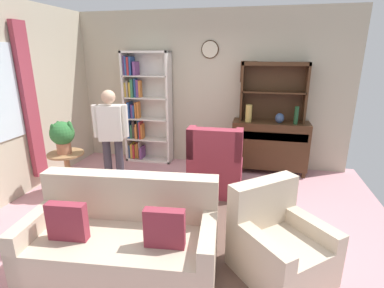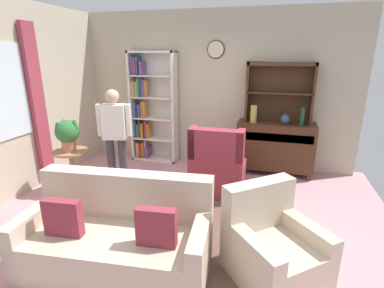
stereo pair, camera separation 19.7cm
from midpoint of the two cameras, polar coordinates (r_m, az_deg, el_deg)
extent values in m
cube|color=#C68C93|center=(4.00, -3.55, -14.03)|extent=(5.40, 4.60, 0.02)
cube|color=#BCB299|center=(5.53, 2.42, 10.37)|extent=(5.00, 0.06, 2.80)
cylinder|color=beige|center=(5.45, 2.38, 17.86)|extent=(0.28, 0.03, 0.28)
torus|color=#382314|center=(5.45, 2.38, 17.86)|extent=(0.31, 0.02, 0.31)
cube|color=#4C2D19|center=(5.37, 9.86, 13.64)|extent=(0.28, 0.03, 0.36)
cube|color=#BCB299|center=(4.85, -34.21, 6.43)|extent=(0.06, 4.20, 2.80)
cube|color=#9E3847|center=(5.09, -29.95, 6.94)|extent=(0.08, 0.24, 2.30)
cube|color=brown|center=(3.70, -1.79, -16.58)|extent=(2.37, 2.00, 0.01)
cube|color=silver|center=(5.89, -13.47, 6.90)|extent=(0.04, 0.30, 2.10)
cube|color=silver|center=(5.57, -5.43, 6.72)|extent=(0.04, 0.30, 2.10)
cube|color=silver|center=(5.62, -10.11, 17.20)|extent=(0.90, 0.30, 0.04)
cube|color=silver|center=(5.98, -9.08, -2.91)|extent=(0.90, 0.30, 0.04)
cube|color=silver|center=(5.85, -9.04, 7.09)|extent=(0.90, 0.01, 2.10)
cube|color=silver|center=(5.85, -9.27, 0.99)|extent=(0.86, 0.30, 0.02)
cube|color=#284C8C|center=(6.07, -12.64, -1.28)|extent=(0.04, 0.15, 0.25)
cube|color=gold|center=(6.04, -12.27, -1.13)|extent=(0.04, 0.20, 0.29)
cube|color=#B22D33|center=(6.02, -11.84, -1.23)|extent=(0.04, 0.23, 0.28)
cube|color=gold|center=(6.01, -11.55, -1.22)|extent=(0.02, 0.15, 0.28)
cube|color=#CC7233|center=(5.99, -11.27, -1.14)|extent=(0.03, 0.15, 0.31)
cube|color=gray|center=(5.97, -10.93, -1.03)|extent=(0.03, 0.13, 0.34)
cube|color=#723F7F|center=(5.97, -10.53, -1.56)|extent=(0.04, 0.23, 0.23)
cube|color=silver|center=(5.75, -9.46, 4.85)|extent=(0.86, 0.30, 0.02)
cube|color=#284C8C|center=(5.94, -12.91, 2.81)|extent=(0.04, 0.15, 0.34)
cube|color=#337247|center=(5.93, -12.45, 2.43)|extent=(0.04, 0.13, 0.26)
cube|color=#3F3833|center=(5.90, -12.11, 2.80)|extent=(0.04, 0.11, 0.34)
cube|color=#CC7233|center=(5.90, -11.74, 2.24)|extent=(0.02, 0.12, 0.23)
cube|color=#CC7233|center=(5.88, -11.43, 2.53)|extent=(0.03, 0.20, 0.29)
cube|color=#284C8C|center=(5.86, -11.09, 2.80)|extent=(0.03, 0.10, 0.36)
cube|color=#B22D33|center=(5.84, -10.78, 2.72)|extent=(0.02, 0.20, 0.34)
cube|color=#CC7233|center=(5.84, -10.52, 2.44)|extent=(0.03, 0.16, 0.28)
cube|color=silver|center=(5.68, -9.67, 8.83)|extent=(0.86, 0.30, 0.02)
cube|color=#CC7233|center=(5.86, -13.24, 6.49)|extent=(0.03, 0.18, 0.31)
cube|color=#284C8C|center=(5.85, -12.90, 6.48)|extent=(0.04, 0.21, 0.31)
cube|color=#723F7F|center=(5.83, -12.41, 6.23)|extent=(0.04, 0.12, 0.26)
cube|color=#284C8C|center=(5.81, -12.03, 6.20)|extent=(0.03, 0.15, 0.25)
cube|color=#CC7233|center=(5.79, -11.68, 6.44)|extent=(0.03, 0.13, 0.30)
cube|color=#CC7233|center=(5.77, -11.28, 6.49)|extent=(0.04, 0.12, 0.31)
cube|color=silver|center=(5.64, -9.88, 12.89)|extent=(0.86, 0.30, 0.02)
cube|color=gold|center=(5.80, -13.44, 10.22)|extent=(0.04, 0.18, 0.27)
cube|color=gray|center=(5.78, -13.08, 10.39)|extent=(0.03, 0.22, 0.30)
cube|color=gold|center=(5.77, -12.68, 10.27)|extent=(0.04, 0.19, 0.28)
cube|color=#337247|center=(5.75, -12.29, 10.56)|extent=(0.04, 0.20, 0.34)
cube|color=#284C8C|center=(5.72, -11.85, 10.62)|extent=(0.04, 0.13, 0.35)
cube|color=#723F7F|center=(5.71, -11.44, 10.50)|extent=(0.04, 0.11, 0.32)
cube|color=#CC7233|center=(5.69, -11.01, 10.44)|extent=(0.04, 0.11, 0.31)
cube|color=#723F7F|center=(5.77, -13.75, 14.58)|extent=(0.04, 0.15, 0.35)
cube|color=#284C8C|center=(5.75, -13.35, 14.55)|extent=(0.03, 0.24, 0.34)
cube|color=#B22D33|center=(5.73, -12.99, 14.51)|extent=(0.04, 0.22, 0.32)
cube|color=#284C8C|center=(5.72, -12.59, 14.56)|extent=(0.04, 0.21, 0.33)
cube|color=#723F7F|center=(5.70, -12.18, 14.13)|extent=(0.02, 0.13, 0.24)
cube|color=#723F7F|center=(5.69, -11.81, 14.14)|extent=(0.04, 0.22, 0.24)
cube|color=#422816|center=(5.36, 13.76, -0.07)|extent=(1.30, 0.45, 0.82)
cube|color=#422816|center=(5.37, 6.99, -4.89)|extent=(0.06, 0.06, 0.10)
cube|color=#422816|center=(5.40, 19.81, -5.69)|extent=(0.06, 0.06, 0.10)
cube|color=#422816|center=(5.69, 7.37, -3.58)|extent=(0.06, 0.06, 0.10)
cube|color=#422816|center=(5.72, 19.43, -4.35)|extent=(0.06, 0.06, 0.10)
cube|color=#352012|center=(5.09, 13.94, 1.41)|extent=(1.20, 0.01, 0.14)
cube|color=#422816|center=(5.26, 8.61, 10.07)|extent=(0.04, 0.26, 1.00)
cube|color=#422816|center=(5.29, 20.27, 9.25)|extent=(0.04, 0.26, 1.00)
cube|color=#422816|center=(5.22, 14.86, 14.82)|extent=(1.10, 0.26, 0.06)
cube|color=#422816|center=(5.25, 14.46, 9.71)|extent=(1.06, 0.26, 0.02)
cube|color=#422816|center=(5.38, 14.44, 9.87)|extent=(1.10, 0.01, 1.00)
cylinder|color=tan|center=(5.15, 9.85, 5.89)|extent=(0.11, 0.11, 0.30)
ellipsoid|color=#33476B|center=(5.18, 15.59, 4.85)|extent=(0.15, 0.15, 0.17)
cylinder|color=#194223|center=(5.17, 18.54, 5.30)|extent=(0.07, 0.07, 0.30)
cube|color=beige|center=(3.13, -15.17, -19.76)|extent=(1.88, 1.03, 0.42)
cube|color=beige|center=(3.15, -13.64, -9.73)|extent=(1.81, 0.38, 0.48)
cube|color=beige|center=(3.45, -28.71, -15.85)|extent=(0.23, 0.86, 0.60)
cube|color=beige|center=(2.90, 1.11, -20.20)|extent=(0.23, 0.86, 0.60)
cube|color=maroon|center=(3.02, -24.81, -13.51)|extent=(0.37, 0.14, 0.36)
cube|color=maroon|center=(2.69, -7.53, -15.92)|extent=(0.37, 0.14, 0.36)
cube|color=white|center=(3.05, -13.96, -5.68)|extent=(0.38, 0.22, 0.00)
cube|color=beige|center=(3.10, 15.04, -20.43)|extent=(1.08, 1.08, 0.40)
cube|color=beige|center=(3.04, 11.80, -11.04)|extent=(0.68, 0.63, 0.48)
cube|color=beige|center=(2.89, 10.40, -21.40)|extent=(0.62, 0.68, 0.55)
cube|color=beige|center=(3.24, 19.29, -17.36)|extent=(0.62, 0.68, 0.55)
cube|color=maroon|center=(4.64, 3.48, -6.30)|extent=(0.79, 0.81, 0.42)
cube|color=maroon|center=(4.17, 3.01, -1.32)|extent=(0.78, 0.21, 0.63)
cube|color=maroon|center=(4.15, 7.76, -0.20)|extent=(0.10, 0.28, 0.44)
cube|color=maroon|center=(4.24, -1.43, 0.36)|extent=(0.10, 0.28, 0.44)
cylinder|color=#997047|center=(4.78, -24.37, -1.74)|extent=(0.52, 0.52, 0.03)
cylinder|color=#997047|center=(4.88, -23.90, -5.35)|extent=(0.08, 0.08, 0.62)
cylinder|color=#997047|center=(5.00, -23.49, -8.48)|extent=(0.36, 0.36, 0.03)
cylinder|color=#AD6B4C|center=(4.74, -24.66, -0.70)|extent=(0.20, 0.20, 0.16)
sphere|color=#2D6B33|center=(4.68, -25.00, 1.89)|extent=(0.34, 0.34, 0.34)
ellipsoid|color=#2D6B33|center=(4.71, -23.70, 2.66)|extent=(0.10, 0.06, 0.24)
ellipsoid|color=#2D6B33|center=(4.78, -25.49, 2.64)|extent=(0.10, 0.06, 0.24)
ellipsoid|color=#2D6B33|center=(4.62, -26.42, 2.06)|extent=(0.10, 0.06, 0.24)
ellipsoid|color=#2D6B33|center=(4.61, -23.75, 2.36)|extent=(0.10, 0.06, 0.24)
cylinder|color=#AD6B4C|center=(4.62, -23.10, -10.18)|extent=(0.11, 0.11, 0.09)
sphere|color=#235B2D|center=(4.56, -23.28, -8.80)|extent=(0.19, 0.19, 0.19)
ellipsoid|color=#235B2D|center=(4.56, -24.16, -8.63)|extent=(0.06, 0.03, 0.13)
ellipsoid|color=#235B2D|center=(4.50, -23.71, -8.90)|extent=(0.06, 0.03, 0.13)
ellipsoid|color=#235B2D|center=(4.49, -23.07, -8.86)|extent=(0.06, 0.03, 0.13)
ellipsoid|color=#235B2D|center=(4.61, -23.13, -8.19)|extent=(0.06, 0.03, 0.13)
cylinder|color=#38333D|center=(4.73, -17.10, -3.99)|extent=(0.15, 0.15, 0.82)
cylinder|color=#38333D|center=(4.69, -14.97, -3.99)|extent=(0.15, 0.15, 0.82)
cube|color=silver|center=(4.52, -16.74, 3.96)|extent=(0.38, 0.28, 0.52)
sphere|color=tan|center=(4.45, -17.16, 8.72)|extent=(0.25, 0.25, 0.20)
cylinder|color=silver|center=(4.57, -19.45, 4.19)|extent=(0.10, 0.10, 0.48)
cylinder|color=silver|center=(4.46, -14.02, 4.36)|extent=(0.10, 0.10, 0.48)
camera|label=1|loc=(0.10, -91.50, -0.47)|focal=27.50mm
camera|label=2|loc=(0.10, 88.50, 0.47)|focal=27.50mm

